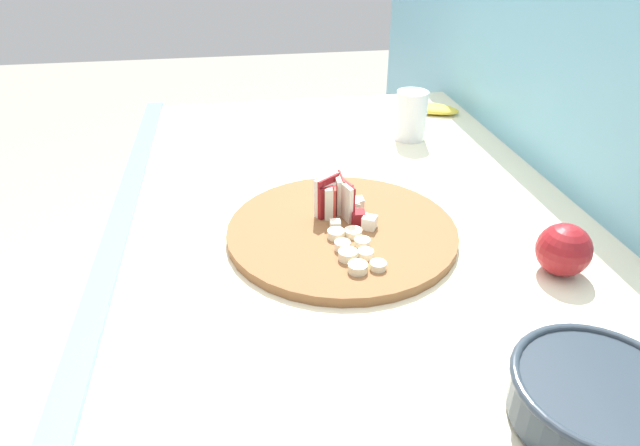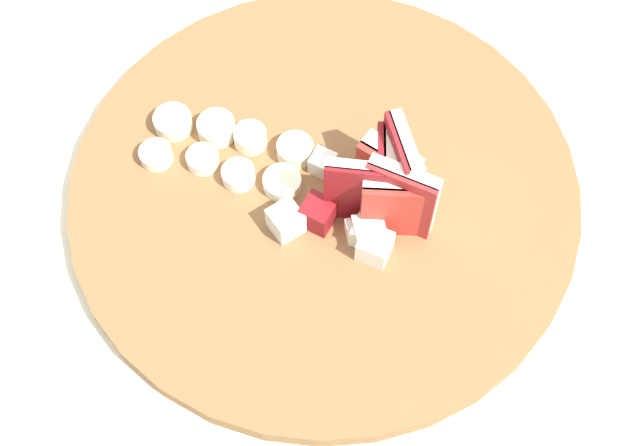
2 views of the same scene
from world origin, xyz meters
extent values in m
cube|color=beige|center=(0.00, 0.00, 0.46)|extent=(1.25, 0.82, 0.92)
cylinder|color=brown|center=(0.09, -0.03, 0.93)|extent=(0.37, 0.37, 0.02)
cube|color=maroon|center=(0.06, -0.04, 0.96)|extent=(0.02, 0.04, 0.06)
cube|color=#EFE5CC|center=(0.05, -0.04, 0.96)|extent=(0.03, 0.04, 0.06)
cube|color=maroon|center=(0.05, -0.04, 0.97)|extent=(0.03, 0.04, 0.07)
cube|color=white|center=(0.04, -0.05, 0.97)|extent=(0.04, 0.04, 0.07)
cube|color=#A32323|center=(0.04, -0.04, 0.97)|extent=(0.03, 0.03, 0.06)
cube|color=beige|center=(0.04, -0.04, 0.97)|extent=(0.03, 0.03, 0.06)
cube|color=#B22D23|center=(0.05, -0.03, 0.96)|extent=(0.04, 0.01, 0.06)
cube|color=beige|center=(0.05, -0.04, 0.96)|extent=(0.04, 0.02, 0.06)
cube|color=#A32323|center=(0.03, -0.02, 0.97)|extent=(0.05, 0.01, 0.06)
cube|color=beige|center=(0.03, -0.02, 0.97)|extent=(0.05, 0.01, 0.06)
cube|color=#B22D23|center=(0.03, -0.01, 0.96)|extent=(0.05, 0.02, 0.05)
cube|color=beige|center=(0.04, -0.02, 0.96)|extent=(0.05, 0.03, 0.05)
cube|color=maroon|center=(0.06, -0.01, 0.97)|extent=(0.04, 0.02, 0.06)
cube|color=beige|center=(0.06, -0.02, 0.97)|extent=(0.05, 0.02, 0.06)
cube|color=white|center=(0.04, 0.01, 0.95)|extent=(0.02, 0.02, 0.02)
cube|color=beige|center=(0.06, 0.00, 0.94)|extent=(0.02, 0.02, 0.01)
cube|color=maroon|center=(0.09, 0.00, 0.95)|extent=(0.02, 0.02, 0.02)
cube|color=beige|center=(0.05, 0.00, 0.95)|extent=(0.02, 0.02, 0.02)
cube|color=beige|center=(0.05, 0.00, 0.95)|extent=(0.03, 0.03, 0.02)
cube|color=white|center=(0.10, 0.01, 0.95)|extent=(0.03, 0.03, 0.02)
cube|color=#EFE5CC|center=(0.10, -0.04, 0.94)|extent=(0.02, 0.02, 0.02)
cylinder|color=#F4EAC6|center=(0.12, -0.04, 0.94)|extent=(0.03, 0.03, 0.01)
cylinder|color=white|center=(0.16, -0.04, 0.94)|extent=(0.02, 0.02, 0.01)
cylinder|color=#F4EAC6|center=(0.18, -0.04, 0.94)|extent=(0.03, 0.03, 0.01)
cylinder|color=beige|center=(0.22, -0.03, 0.94)|extent=(0.03, 0.03, 0.01)
cylinder|color=#F4EAC6|center=(0.12, -0.02, 0.94)|extent=(0.03, 0.03, 0.01)
cylinder|color=white|center=(0.15, -0.01, 0.94)|extent=(0.02, 0.02, 0.01)
cylinder|color=white|center=(0.18, -0.01, 0.94)|extent=(0.02, 0.02, 0.01)
cylinder|color=#F4EAC6|center=(0.22, 0.00, 0.94)|extent=(0.02, 0.02, 0.01)
camera|label=1|loc=(0.84, -0.19, 1.39)|focal=30.77mm
camera|label=2|loc=(-0.03, 0.27, 1.49)|focal=49.61mm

